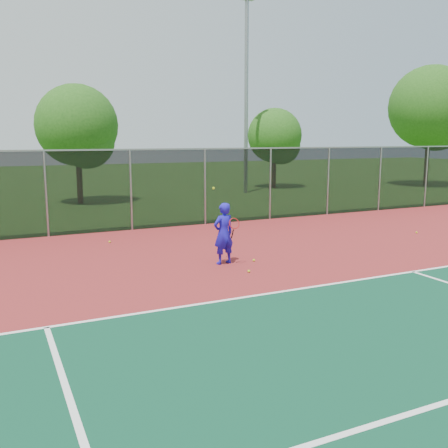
% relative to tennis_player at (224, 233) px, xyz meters
% --- Properties ---
extents(court_apron, '(30.00, 20.00, 0.02)m').
position_rel_tennis_player_xyz_m(court_apron, '(2.06, -3.88, -0.86)').
color(court_apron, maroon).
rests_on(court_apron, ground).
extents(fence_back, '(30.00, 0.06, 3.03)m').
position_rel_tennis_player_xyz_m(fence_back, '(2.06, 6.12, 0.69)').
color(fence_back, black).
rests_on(fence_back, court_apron).
extents(tennis_player, '(0.68, 0.66, 2.13)m').
position_rel_tennis_player_xyz_m(tennis_player, '(0.00, 0.00, 0.00)').
color(tennis_player, '#1C14BB').
rests_on(tennis_player, court_apron).
extents(practice_ball_0, '(0.07, 0.07, 0.07)m').
position_rel_tennis_player_xyz_m(practice_ball_0, '(8.22, 1.00, -0.81)').
color(practice_ball_0, '#B8D118').
rests_on(practice_ball_0, court_apron).
extents(practice_ball_1, '(0.07, 0.07, 0.07)m').
position_rel_tennis_player_xyz_m(practice_ball_1, '(0.88, -0.14, -0.81)').
color(practice_ball_1, '#B8D118').
rests_on(practice_ball_1, court_apron).
extents(practice_ball_2, '(0.07, 0.07, 0.07)m').
position_rel_tennis_player_xyz_m(practice_ball_2, '(0.20, -1.11, -0.81)').
color(practice_ball_2, '#B8D118').
rests_on(practice_ball_2, court_apron).
extents(practice_ball_4, '(0.07, 0.07, 0.07)m').
position_rel_tennis_player_xyz_m(practice_ball_4, '(-2.24, 4.10, -0.81)').
color(practice_ball_4, '#B8D118').
rests_on(practice_ball_4, court_apron).
extents(floodlight_n, '(0.90, 0.40, 11.89)m').
position_rel_tennis_player_xyz_m(floodlight_n, '(8.99, 15.82, 5.85)').
color(floodlight_n, gray).
rests_on(floodlight_n, ground).
extents(tree_back_left, '(4.21, 4.21, 6.19)m').
position_rel_tennis_player_xyz_m(tree_back_left, '(-1.28, 14.81, 3.01)').
color(tree_back_left, '#322112').
rests_on(tree_back_left, ground).
extents(tree_back_mid, '(3.71, 3.71, 5.45)m').
position_rel_tennis_player_xyz_m(tree_back_mid, '(12.32, 17.70, 2.55)').
color(tree_back_mid, '#322112').
rests_on(tree_back_mid, ground).
extents(tree_back_right, '(5.74, 5.74, 8.43)m').
position_rel_tennis_player_xyz_m(tree_back_right, '(22.75, 14.02, 4.42)').
color(tree_back_right, '#322112').
rests_on(tree_back_right, ground).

